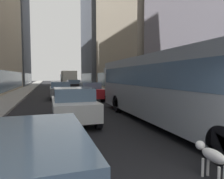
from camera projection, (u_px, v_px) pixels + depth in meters
name	position (u px, v px, depth m)	size (l,w,h in m)	color
ground_plane	(62.00, 88.00, 35.92)	(120.00, 120.00, 0.00)	black
sidewalk_left	(28.00, 88.00, 34.17)	(2.40, 110.00, 0.15)	gray
sidewalk_right	(92.00, 87.00, 37.66)	(2.40, 110.00, 0.15)	#ADA89E
building_left_far	(1.00, 22.00, 43.66)	(10.52, 17.08, 28.20)	#4C515B
building_right_far	(107.00, 11.00, 48.96)	(10.83, 14.24, 36.58)	#4C515B
transit_bus	(167.00, 84.00, 8.85)	(2.78, 11.53, 3.05)	#999EA3
car_red_coupe	(90.00, 91.00, 17.50)	(1.73, 4.10, 1.62)	red
car_yellow_taxi	(73.00, 82.00, 43.20)	(1.91, 4.60, 1.62)	yellow
car_white_van	(73.00, 105.00, 9.17)	(1.84, 4.01, 1.62)	silver
car_black_suv	(73.00, 85.00, 28.89)	(1.87, 4.05, 1.62)	black
car_grey_wagon	(60.00, 90.00, 19.28)	(1.86, 4.59, 1.62)	slate
box_truck	(68.00, 79.00, 36.22)	(2.30, 7.50, 3.05)	#19519E
dalmatian_dog	(211.00, 155.00, 4.09)	(0.22, 0.96, 0.72)	white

